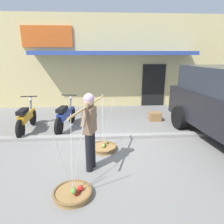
{
  "coord_description": "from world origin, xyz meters",
  "views": [
    {
      "loc": [
        -0.11,
        -4.84,
        2.43
      ],
      "look_at": [
        0.24,
        0.6,
        0.85
      ],
      "focal_mm": 31.73,
      "sensor_mm": 36.0,
      "label": 1
    }
  ],
  "objects_px": {
    "fruit_basket_left_side": "(73,193)",
    "fruit_basket_right_side": "(103,147)",
    "fruit_vendor": "(90,127)",
    "motorcycle_nearest_shop": "(26,118)",
    "motorcycle_second_in_row": "(65,116)",
    "wooden_crate": "(155,116)"
  },
  "relations": [
    {
      "from": "fruit_basket_left_side",
      "to": "fruit_basket_right_side",
      "type": "height_order",
      "value": "same"
    },
    {
      "from": "fruit_vendor",
      "to": "fruit_basket_left_side",
      "type": "distance_m",
      "value": 1.3
    },
    {
      "from": "fruit_basket_right_side",
      "to": "motorcycle_nearest_shop",
      "type": "distance_m",
      "value": 2.91
    },
    {
      "from": "motorcycle_second_in_row",
      "to": "wooden_crate",
      "type": "height_order",
      "value": "motorcycle_second_in_row"
    },
    {
      "from": "fruit_basket_right_side",
      "to": "motorcycle_nearest_shop",
      "type": "height_order",
      "value": "fruit_basket_right_side"
    },
    {
      "from": "motorcycle_nearest_shop",
      "to": "motorcycle_second_in_row",
      "type": "bearing_deg",
      "value": 7.7
    },
    {
      "from": "fruit_basket_right_side",
      "to": "motorcycle_second_in_row",
      "type": "bearing_deg",
      "value": 126.85
    },
    {
      "from": "motorcycle_second_in_row",
      "to": "wooden_crate",
      "type": "xyz_separation_m",
      "value": [
        3.27,
        0.66,
        -0.29
      ]
    },
    {
      "from": "fruit_vendor",
      "to": "motorcycle_second_in_row",
      "type": "bearing_deg",
      "value": 110.47
    },
    {
      "from": "fruit_basket_right_side",
      "to": "wooden_crate",
      "type": "bearing_deg",
      "value": 48.86
    },
    {
      "from": "wooden_crate",
      "to": "motorcycle_nearest_shop",
      "type": "bearing_deg",
      "value": -169.53
    },
    {
      "from": "motorcycle_nearest_shop",
      "to": "wooden_crate",
      "type": "xyz_separation_m",
      "value": [
        4.5,
        0.83,
        -0.29
      ]
    },
    {
      "from": "fruit_basket_right_side",
      "to": "motorcycle_second_in_row",
      "type": "distance_m",
      "value": 2.1
    },
    {
      "from": "fruit_basket_left_side",
      "to": "fruit_basket_right_side",
      "type": "relative_size",
      "value": 1.0
    },
    {
      "from": "fruit_basket_left_side",
      "to": "fruit_vendor",
      "type": "bearing_deg",
      "value": 72.15
    },
    {
      "from": "fruit_basket_left_side",
      "to": "wooden_crate",
      "type": "xyz_separation_m",
      "value": [
        2.6,
        4.09,
        0.08
      ]
    },
    {
      "from": "motorcycle_nearest_shop",
      "to": "motorcycle_second_in_row",
      "type": "height_order",
      "value": "same"
    },
    {
      "from": "fruit_basket_left_side",
      "to": "wooden_crate",
      "type": "relative_size",
      "value": 3.3
    },
    {
      "from": "fruit_vendor",
      "to": "wooden_crate",
      "type": "distance_m",
      "value": 4.04
    },
    {
      "from": "fruit_vendor",
      "to": "motorcycle_second_in_row",
      "type": "distance_m",
      "value": 2.76
    },
    {
      "from": "fruit_basket_right_side",
      "to": "motorcycle_nearest_shop",
      "type": "relative_size",
      "value": 0.8
    },
    {
      "from": "fruit_vendor",
      "to": "motorcycle_nearest_shop",
      "type": "xyz_separation_m",
      "value": [
        -2.18,
        2.38,
        -0.53
      ]
    }
  ]
}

